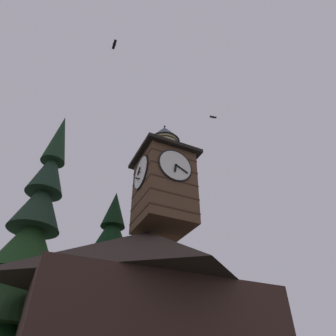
# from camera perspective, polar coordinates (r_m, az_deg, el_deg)

# --- Properties ---
(building_main) EXTENTS (11.84, 9.13, 8.69)m
(building_main) POSITION_cam_1_polar(r_m,az_deg,el_deg) (16.69, -4.56, -25.57)
(building_main) COLOR #3C2720
(building_main) RESTS_ON ground_plane
(clock_tower) EXTENTS (3.88, 3.88, 8.33)m
(clock_tower) POSITION_cam_1_polar(r_m,az_deg,el_deg) (19.21, -0.79, -2.33)
(clock_tower) COLOR brown
(clock_tower) RESTS_ON building_main
(pine_tree_behind) EXTENTS (5.28, 5.28, 12.89)m
(pine_tree_behind) POSITION_cam_1_polar(r_m,az_deg,el_deg) (19.68, -12.32, -23.92)
(pine_tree_behind) COLOR #473323
(pine_tree_behind) RESTS_ON ground_plane
(pine_tree_aside) EXTENTS (5.35, 5.35, 18.96)m
(pine_tree_aside) POSITION_cam_1_polar(r_m,az_deg,el_deg) (19.83, -26.27, -16.51)
(pine_tree_aside) COLOR #473323
(pine_tree_aside) RESTS_ON ground_plane
(moon) EXTENTS (1.70, 1.70, 1.70)m
(moon) POSITION_cam_1_polar(r_m,az_deg,el_deg) (49.69, 2.53, -24.01)
(moon) COLOR silver
(flying_bird_high) EXTENTS (0.67, 0.31, 0.15)m
(flying_bird_high) POSITION_cam_1_polar(r_m,az_deg,el_deg) (26.77, 8.72, 9.71)
(flying_bird_high) COLOR black
(flying_bird_low) EXTENTS (0.21, 0.62, 0.12)m
(flying_bird_low) POSITION_cam_1_polar(r_m,az_deg,el_deg) (18.45, -10.35, 22.47)
(flying_bird_low) COLOR black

